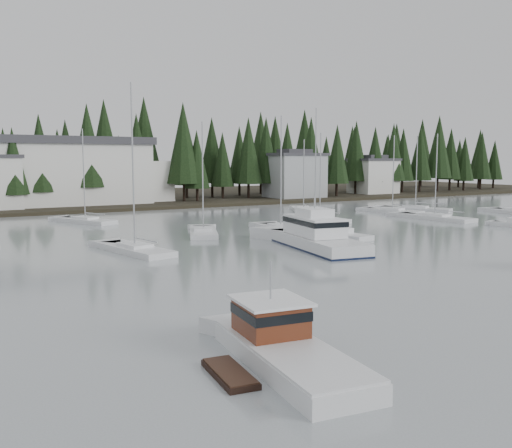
{
  "coord_description": "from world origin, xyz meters",
  "views": [
    {
      "loc": [
        -26.66,
        -13.2,
        7.81
      ],
      "look_at": [
        -2.88,
        26.96,
        2.5
      ],
      "focal_mm": 40.0,
      "sensor_mm": 36.0,
      "label": 1
    }
  ],
  "objects": [
    {
      "name": "sailboat_13",
      "position": [
        16.88,
        44.44,
        0.06
      ],
      "size": [
        4.09,
        8.53,
        11.64
      ],
      "rotation": [
        0.0,
        0.0,
        1.73
      ],
      "color": "silver",
      "rests_on": "ground"
    },
    {
      "name": "lobster_boat_brown",
      "position": [
        -15.03,
        4.44,
        0.49
      ],
      "size": [
        5.17,
        9.02,
        4.31
      ],
      "rotation": [
        0.0,
        0.0,
        1.44
      ],
      "color": "silver",
      "rests_on": "ground"
    },
    {
      "name": "sailboat_11",
      "position": [
        -1.41,
        40.23,
        0.07
      ],
      "size": [
        5.84,
        8.76,
        12.18
      ],
      "rotation": [
        0.0,
        0.0,
        1.16
      ],
      "color": "silver",
      "rests_on": "ground"
    },
    {
      "name": "sailboat_6",
      "position": [
        7.14,
        38.56,
        0.07
      ],
      "size": [
        4.37,
        9.01,
        12.99
      ],
      "rotation": [
        0.0,
        0.0,
        1.39
      ],
      "color": "silver",
      "rests_on": "ground"
    },
    {
      "name": "sailboat_5",
      "position": [
        -11.25,
        32.89,
        0.09
      ],
      "size": [
        4.32,
        9.45,
        14.62
      ],
      "rotation": [
        0.0,
        0.0,
        1.75
      ],
      "color": "silver",
      "rests_on": "ground"
    },
    {
      "name": "sailboat_0",
      "position": [
        22.53,
        55.96,
        0.06
      ],
      "size": [
        6.64,
        9.37,
        11.26
      ],
      "rotation": [
        0.0,
        0.0,
        1.09
      ],
      "color": "silver",
      "rests_on": "ground"
    },
    {
      "name": "sailboat_3",
      "position": [
        -9.14,
        57.9,
        0.06
      ],
      "size": [
        6.04,
        9.42,
        12.06
      ],
      "rotation": [
        0.0,
        0.0,
        1.99
      ],
      "color": "silver",
      "rests_on": "ground"
    },
    {
      "name": "harbor_inn",
      "position": [
        -2.96,
        82.34,
        5.78
      ],
      "size": [
        29.5,
        11.5,
        10.9
      ],
      "color": "silver",
      "rests_on": "ground"
    },
    {
      "name": "cabin_cruiser_center",
      "position": [
        3.32,
        26.97,
        0.81
      ],
      "size": [
        6.01,
        13.07,
        5.41
      ],
      "rotation": [
        0.0,
        0.0,
        1.4
      ],
      "color": "silver",
      "rests_on": "ground"
    },
    {
      "name": "sailboat_2",
      "position": [
        38.52,
        49.01,
        0.05
      ],
      "size": [
        7.49,
        10.65,
        11.88
      ],
      "rotation": [
        0.0,
        0.0,
        2.06
      ],
      "color": "silver",
      "rests_on": "ground"
    },
    {
      "name": "sailboat_8",
      "position": [
        31.17,
        38.59,
        0.05
      ],
      "size": [
        3.72,
        11.08,
        11.63
      ],
      "rotation": [
        0.0,
        0.0,
        1.65
      ],
      "color": "silver",
      "rests_on": "ground"
    },
    {
      "name": "far_shore_land",
      "position": [
        0.0,
        97.0,
        0.0
      ],
      "size": [
        240.0,
        54.0,
        1.0
      ],
      "primitive_type": "cube",
      "color": "black",
      "rests_on": "ground"
    },
    {
      "name": "runabout_1",
      "position": [
        9.46,
        31.12,
        0.13
      ],
      "size": [
        3.04,
        7.08,
        1.42
      ],
      "rotation": [
        0.0,
        0.0,
        1.7
      ],
      "color": "silver",
      "rests_on": "ground"
    },
    {
      "name": "house_east_b",
      "position": [
        58.0,
        80.0,
        4.4
      ],
      "size": [
        9.54,
        7.42,
        8.25
      ],
      "color": "silver",
      "rests_on": "ground"
    },
    {
      "name": "sailboat_12",
      "position": [
        32.92,
        48.15,
        0.06
      ],
      "size": [
        4.56,
        9.46,
        11.81
      ],
      "rotation": [
        0.0,
        0.0,
        1.81
      ],
      "color": "silver",
      "rests_on": "ground"
    },
    {
      "name": "conifer_treeline",
      "position": [
        0.0,
        86.0,
        0.0
      ],
      "size": [
        200.0,
        22.0,
        20.0
      ],
      "primitive_type": null,
      "color": "black",
      "rests_on": "ground"
    },
    {
      "name": "sailboat_9",
      "position": [
        15.6,
        43.74,
        0.09
      ],
      "size": [
        5.19,
        9.31,
        14.6
      ],
      "rotation": [
        0.0,
        0.0,
        1.25
      ],
      "color": "silver",
      "rests_on": "ground"
    },
    {
      "name": "house_east_a",
      "position": [
        36.0,
        78.0,
        4.9
      ],
      "size": [
        10.6,
        8.48,
        9.25
      ],
      "color": "#999EA0",
      "rests_on": "ground"
    }
  ]
}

